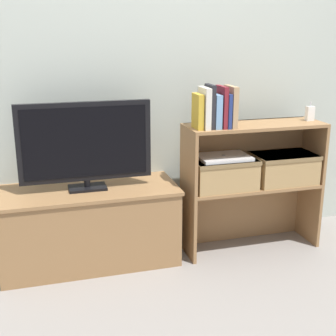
% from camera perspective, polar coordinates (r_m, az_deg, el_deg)
% --- Properties ---
extents(ground_plane, '(16.00, 16.00, 0.00)m').
position_cam_1_polar(ground_plane, '(2.89, 0.81, -11.98)').
color(ground_plane, gray).
extents(wall_back, '(10.00, 0.05, 2.40)m').
position_cam_1_polar(wall_back, '(2.99, -1.72, 13.07)').
color(wall_back, '#B2BCB2').
rests_on(wall_back, ground_plane).
extents(tv_stand, '(1.06, 0.45, 0.48)m').
position_cam_1_polar(tv_stand, '(2.89, -9.55, -6.95)').
color(tv_stand, olive).
rests_on(tv_stand, ground_plane).
extents(tv, '(0.77, 0.14, 0.52)m').
position_cam_1_polar(tv, '(2.73, -10.05, 2.95)').
color(tv, black).
rests_on(tv, tv_stand).
extents(bookshelf_lower_tier, '(0.88, 0.29, 0.43)m').
position_cam_1_polar(bookshelf_lower_tier, '(3.14, 9.60, -4.36)').
color(bookshelf_lower_tier, olive).
rests_on(bookshelf_lower_tier, ground_plane).
extents(bookshelf_upper_tier, '(0.88, 0.29, 0.39)m').
position_cam_1_polar(bookshelf_upper_tier, '(3.02, 9.98, 2.93)').
color(bookshelf_upper_tier, olive).
rests_on(bookshelf_upper_tier, bookshelf_lower_tier).
extents(book_mustard, '(0.03, 0.13, 0.20)m').
position_cam_1_polar(book_mustard, '(2.73, 3.65, 6.91)').
color(book_mustard, gold).
rests_on(book_mustard, bookshelf_upper_tier).
extents(book_ivory, '(0.03, 0.15, 0.24)m').
position_cam_1_polar(book_ivory, '(2.74, 4.45, 7.31)').
color(book_ivory, silver).
rests_on(book_ivory, bookshelf_upper_tier).
extents(book_charcoal, '(0.03, 0.13, 0.25)m').
position_cam_1_polar(book_charcoal, '(2.75, 5.14, 7.48)').
color(book_charcoal, '#232328').
rests_on(book_charcoal, bookshelf_upper_tier).
extents(book_skyblue, '(0.04, 0.14, 0.20)m').
position_cam_1_polar(book_skyblue, '(2.77, 5.78, 6.93)').
color(book_skyblue, '#709ECC').
rests_on(book_skyblue, bookshelf_upper_tier).
extents(book_maroon, '(0.03, 0.15, 0.24)m').
position_cam_1_polar(book_maroon, '(2.78, 6.54, 7.42)').
color(book_maroon, maroon).
rests_on(book_maroon, bookshelf_upper_tier).
extents(book_navy, '(0.02, 0.16, 0.20)m').
position_cam_1_polar(book_navy, '(2.79, 7.01, 7.01)').
color(book_navy, navy).
rests_on(book_navy, bookshelf_upper_tier).
extents(book_tan, '(0.03, 0.16, 0.24)m').
position_cam_1_polar(book_tan, '(2.80, 7.65, 7.44)').
color(book_tan, tan).
rests_on(book_tan, bookshelf_upper_tier).
extents(baby_monitor, '(0.05, 0.04, 0.12)m').
position_cam_1_polar(baby_monitor, '(3.12, 16.91, 6.39)').
color(baby_monitor, white).
rests_on(baby_monitor, bookshelf_upper_tier).
extents(storage_basket_left, '(0.40, 0.26, 0.19)m').
position_cam_1_polar(storage_basket_left, '(2.91, 6.72, -0.47)').
color(storage_basket_left, tan).
rests_on(storage_basket_left, bookshelf_lower_tier).
extents(storage_basket_right, '(0.40, 0.26, 0.19)m').
position_cam_1_polar(storage_basket_right, '(3.09, 13.90, 0.17)').
color(storage_basket_right, tan).
rests_on(storage_basket_right, bookshelf_lower_tier).
extents(laptop, '(0.31, 0.23, 0.02)m').
position_cam_1_polar(laptop, '(2.88, 6.78, 1.34)').
color(laptop, white).
rests_on(laptop, storage_basket_left).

